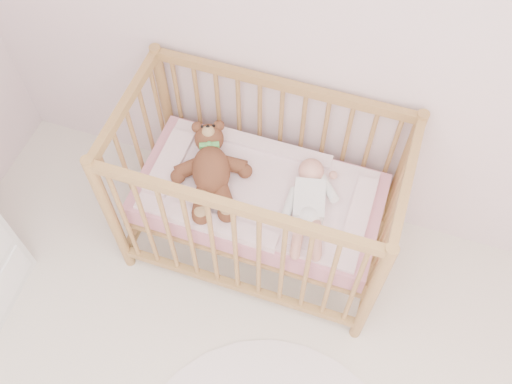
% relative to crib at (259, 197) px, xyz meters
% --- Properties ---
extents(wall_back, '(4.00, 0.02, 2.70)m').
position_rel_crib_xyz_m(wall_back, '(0.35, 0.40, 0.85)').
color(wall_back, silver).
rests_on(wall_back, floor).
extents(crib, '(1.36, 0.76, 1.00)m').
position_rel_crib_xyz_m(crib, '(0.00, 0.00, 0.00)').
color(crib, '#A88547').
rests_on(crib, floor).
extents(mattress, '(1.22, 0.62, 0.13)m').
position_rel_crib_xyz_m(mattress, '(0.00, 0.00, -0.01)').
color(mattress, '#C57B8C').
rests_on(mattress, crib).
extents(blanket, '(1.10, 0.58, 0.06)m').
position_rel_crib_xyz_m(blanket, '(0.00, 0.00, 0.06)').
color(blanket, pink).
rests_on(blanket, mattress).
extents(baby, '(0.39, 0.61, 0.14)m').
position_rel_crib_xyz_m(baby, '(0.26, -0.02, 0.14)').
color(baby, white).
rests_on(baby, blanket).
extents(teddy_bear, '(0.62, 0.71, 0.16)m').
position_rel_crib_xyz_m(teddy_bear, '(-0.24, -0.02, 0.15)').
color(teddy_bear, brown).
rests_on(teddy_bear, blanket).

